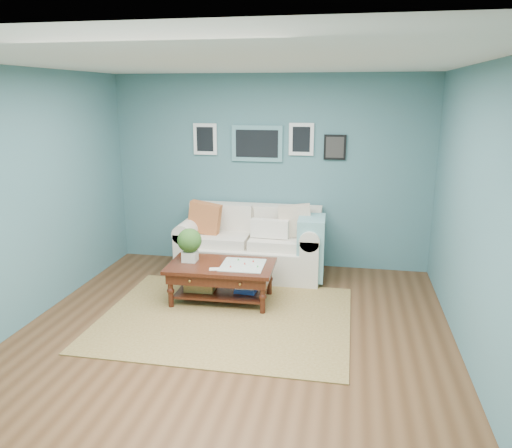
# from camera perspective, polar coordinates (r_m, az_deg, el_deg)

# --- Properties ---
(room_shell) EXTENTS (5.00, 5.02, 2.70)m
(room_shell) POSITION_cam_1_polar(r_m,az_deg,el_deg) (4.75, -3.19, 1.67)
(room_shell) COLOR brown
(room_shell) RESTS_ON ground
(area_rug) EXTENTS (2.74, 2.19, 0.01)m
(area_rug) POSITION_cam_1_polar(r_m,az_deg,el_deg) (5.67, -3.50, -10.62)
(area_rug) COLOR brown
(area_rug) RESTS_ON ground
(loveseat) EXTENTS (1.98, 0.90, 1.02)m
(loveseat) POSITION_cam_1_polar(r_m,az_deg,el_deg) (6.87, 0.13, -2.35)
(loveseat) COLOR beige
(loveseat) RESTS_ON ground
(coffee_table) EXTENTS (1.27, 0.76, 0.87)m
(coffee_table) POSITION_cam_1_polar(r_m,az_deg,el_deg) (5.99, -4.60, -5.27)
(coffee_table) COLOR black
(coffee_table) RESTS_ON ground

